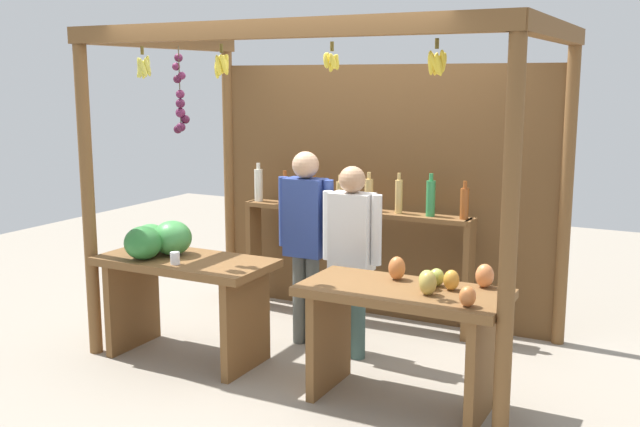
% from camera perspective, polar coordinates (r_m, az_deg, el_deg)
% --- Properties ---
extents(ground_plane, '(12.00, 12.00, 0.00)m').
position_cam_1_polar(ground_plane, '(6.05, 0.84, -10.19)').
color(ground_plane, gray).
rests_on(ground_plane, ground).
extents(market_stall, '(3.30, 1.99, 2.49)m').
position_cam_1_polar(market_stall, '(6.12, 2.72, 3.86)').
color(market_stall, brown).
rests_on(market_stall, ground).
extents(fruit_counter_left, '(1.34, 0.67, 1.05)m').
position_cam_1_polar(fruit_counter_left, '(5.77, -11.00, -4.25)').
color(fruit_counter_left, brown).
rests_on(fruit_counter_left, ground).
extents(fruit_counter_right, '(1.34, 0.66, 0.95)m').
position_cam_1_polar(fruit_counter_right, '(4.91, 6.62, -7.88)').
color(fruit_counter_right, brown).
rests_on(fruit_counter_right, ground).
extents(bottle_shelf_unit, '(2.12, 0.22, 1.35)m').
position_cam_1_polar(bottle_shelf_unit, '(6.50, 2.56, -1.21)').
color(bottle_shelf_unit, brown).
rests_on(bottle_shelf_unit, ground).
extents(vendor_man, '(0.48, 0.21, 1.56)m').
position_cam_1_polar(vendor_man, '(5.88, -1.10, -1.34)').
color(vendor_man, '#575C57').
rests_on(vendor_man, ground).
extents(vendor_woman, '(0.48, 0.20, 1.48)m').
position_cam_1_polar(vendor_woman, '(5.61, 2.44, -2.48)').
color(vendor_woman, '#3D5B55').
rests_on(vendor_woman, ground).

